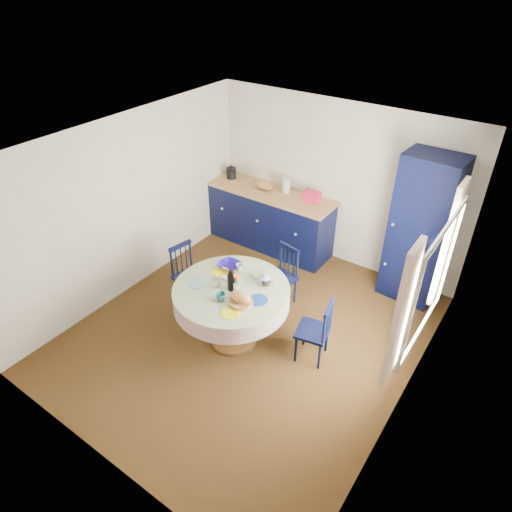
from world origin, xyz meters
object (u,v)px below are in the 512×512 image
Objects in this scene: mug_b at (221,297)px; mug_d at (240,267)px; chair_far at (282,275)px; chair_right at (316,330)px; pantry_cabinet at (421,230)px; chair_left at (188,274)px; cobalt_bowl at (229,266)px; mug_a at (216,282)px; mug_c at (265,282)px; kitchen_counter at (269,217)px; dining_table at (232,297)px.

mug_d is (-0.18, 0.60, -0.01)m from mug_b.
chair_far is 1.01× the size of chair_right.
chair_left is (-2.47, -1.93, -0.61)m from pantry_cabinet.
mug_d reaches higher than chair_far.
mug_d reaches higher than cobalt_bowl.
mug_d is (0.86, 0.05, 0.44)m from chair_left.
chair_right is (-0.50, -1.89, -0.62)m from pantry_cabinet.
mug_a is 0.59m from mug_c.
kitchen_counter is at bearing 108.12° from mug_a.
dining_table is at bearing -66.83° from kitchen_counter.
cobalt_bowl is at bearing -100.43° from chair_right.
mug_c reaches higher than chair_right.
mug_b is (0.03, -0.25, 0.18)m from dining_table.
pantry_cabinet is 2.39× the size of chair_left.
dining_table is 1.07m from chair_right.
mug_d reaches higher than chair_left.
pantry_cabinet is 17.70× the size of mug_c.
chair_right is at bearing -44.01° from kitchen_counter.
cobalt_bowl is at bearing -78.48° from chair_left.
pantry_cabinet is at bearing 1.09° from kitchen_counter.
kitchen_counter is 2.59× the size of chair_right.
mug_b reaches higher than mug_a.
chair_left is 1.37m from mug_c.
chair_far is 1.21m from mug_a.
dining_table is 12.58× the size of mug_b.
chair_right is 1.33m from cobalt_bowl.
chair_far is 0.84m from mug_d.
mug_d is (-1.61, -1.88, -0.17)m from pantry_cabinet.
mug_c is (0.23, -0.75, 0.46)m from chair_far.
chair_left is at bearing -100.41° from chair_right.
kitchen_counter is 2.04m from mug_d.
chair_far is at bearing 76.65° from mug_a.
mug_c is (-1.18, -1.95, -0.16)m from pantry_cabinet.
cobalt_bowl is at bearing -103.14° from chair_far.
mug_c is at bearing -80.69° from chair_left.
chair_left is 7.71× the size of mug_a.
mug_a is at bearing 140.18° from mug_b.
dining_table is (0.93, -2.19, 0.21)m from kitchen_counter.
mug_a reaches higher than chair_far.
chair_right is at bearing 32.27° from mug_b.
chair_right is at bearing 5.23° from mug_c.
cobalt_bowl is (-0.57, 0.04, -0.01)m from mug_c.
chair_left reaches higher than chair_right.
mug_a is 0.42× the size of cobalt_bowl.
dining_table is at bearing -48.70° from cobalt_bowl.
kitchen_counter reaches higher than mug_c.
mug_c is at bearing -57.26° from kitchen_counter.
kitchen_counter is 2.51× the size of chair_left.
kitchen_counter is 19.35× the size of mug_a.
mug_b is 0.41× the size of cobalt_bowl.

